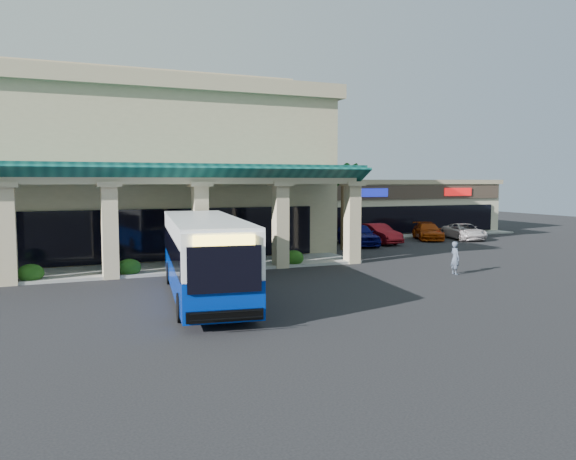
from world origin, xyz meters
name	(u,v)px	position (x,y,z in m)	size (l,w,h in m)	color
ground	(293,286)	(0.00, 0.00, 0.00)	(110.00, 110.00, 0.00)	black
main_building	(85,167)	(-8.00, 16.00, 5.67)	(30.80, 14.80, 11.35)	tan
arcade	(96,219)	(-8.00, 6.80, 2.85)	(30.00, 6.20, 5.70)	#0A413D
strip_mall	(365,205)	(18.00, 24.00, 2.45)	(22.50, 12.50, 4.90)	beige
palm_0	(343,203)	(8.50, 11.00, 3.30)	(2.40, 2.40, 6.60)	#0F3A0F
palm_1	(336,206)	(9.50, 14.00, 2.90)	(2.40, 2.40, 5.80)	#0F3A0F
broadleaf_tree	(285,210)	(7.50, 19.00, 2.41)	(2.60, 2.60, 4.81)	#19420F
transit_bus	(204,258)	(-4.37, -1.00, 1.65)	(2.75, 11.80, 3.30)	#012394
pedestrian	(455,258)	(8.93, -0.34, 0.85)	(0.62, 0.41, 1.70)	#404B5D
car_silver	(358,234)	(10.79, 12.86, 0.84)	(1.98, 4.93, 1.68)	#090A55
car_white	(377,234)	(12.81, 13.46, 0.76)	(1.61, 4.62, 1.52)	maroon
car_red	(428,231)	(18.15, 14.31, 0.68)	(1.91, 4.69, 1.36)	#973205
car_gray	(464,231)	(21.05, 13.33, 0.65)	(2.17, 4.70, 1.31)	silver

